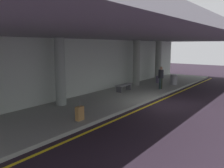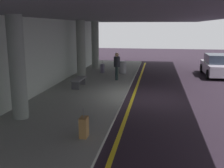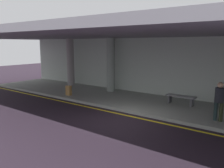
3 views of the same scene
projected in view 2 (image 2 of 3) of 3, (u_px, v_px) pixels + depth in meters
ground_plane at (146, 98)px, 12.97m from camera, size 60.00×60.00×0.00m
sidewalk at (84, 94)px, 13.46m from camera, size 26.00×4.20×0.15m
lane_stripe_yellow at (133, 98)px, 13.07m from camera, size 26.00×0.14×0.01m
support_column_left_mid at (17, 68)px, 9.41m from camera, size 0.56×0.56×3.65m
support_column_center at (81, 49)px, 17.12m from camera, size 0.56×0.56×3.65m
support_column_right_mid at (95, 45)px, 20.98m from camera, size 0.56×0.56×3.65m
ceiling_overhang at (92, 14)px, 12.56m from camera, size 28.00×13.20×0.30m
terminal_back_wall at (39, 57)px, 13.44m from camera, size 26.00×0.30×3.80m
car_silver at (218, 66)px, 18.76m from camera, size 4.10×1.92×1.50m
traveler_with_luggage at (117, 64)px, 16.52m from camera, size 0.38×0.38×1.68m
suitcase_upright_primary at (84, 127)px, 8.02m from camera, size 0.36×0.22×0.90m
suitcase_upright_secondary at (102, 68)px, 19.28m from camera, size 0.36×0.22×0.90m
bench_metal at (79, 81)px, 14.70m from camera, size 1.60×0.50×0.48m
trash_bin_steel at (122, 67)px, 19.02m from camera, size 0.56×0.56×0.85m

